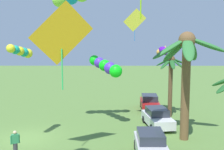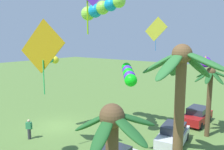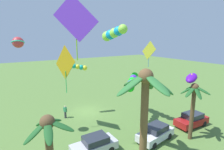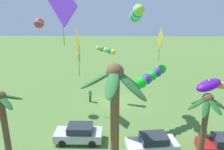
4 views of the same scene
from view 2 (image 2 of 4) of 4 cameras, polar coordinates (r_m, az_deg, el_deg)
The scene contains 12 objects.
ground_plane at distance 21.69m, azimuth -13.36°, elevation -12.25°, with size 120.00×120.00×0.00m, color #567A38.
palm_tree_1 at distance 19.47m, azimuth 23.26°, elevation -2.59°, with size 2.62×2.79×5.61m.
palm_tree_2 at distance 13.70m, azimuth 16.76°, elevation -0.88°, with size 4.64×5.12×7.48m.
parked_car_0 at distance 22.93m, azimuth 20.45°, elevation -9.42°, with size 3.96×1.86×1.51m.
parked_car_2 at distance 18.06m, azimuth 14.98°, elevation -14.15°, with size 4.10×2.24×1.51m.
spectator_0 at distance 19.42m, azimuth -19.96°, elevation -12.53°, with size 0.40×0.48×1.59m.
kite_diamond_1 at distance 15.34m, azimuth -16.96°, elevation 6.48°, with size 0.91×3.38×4.85m.
kite_diamond_2 at distance 17.84m, azimuth 10.91°, elevation 11.06°, with size 0.09×1.82×2.54m.
kite_tube_3 at distance 19.45m, azimuth -16.09°, elevation 3.97°, with size 2.25×1.09×0.94m.
kite_fish_4 at distance 19.56m, azimuth 22.18°, elevation 3.06°, with size 2.26×1.51×1.09m.
kite_tube_5 at distance 19.00m, azimuth 4.20°, elevation 0.21°, with size 2.98×2.70×1.62m.
kite_tube_6 at distance 19.06m, azimuth -2.82°, elevation 16.21°, with size 1.16×4.25×1.76m.
Camera 2 is at (12.76, 15.76, 7.71)m, focal length 36.69 mm.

